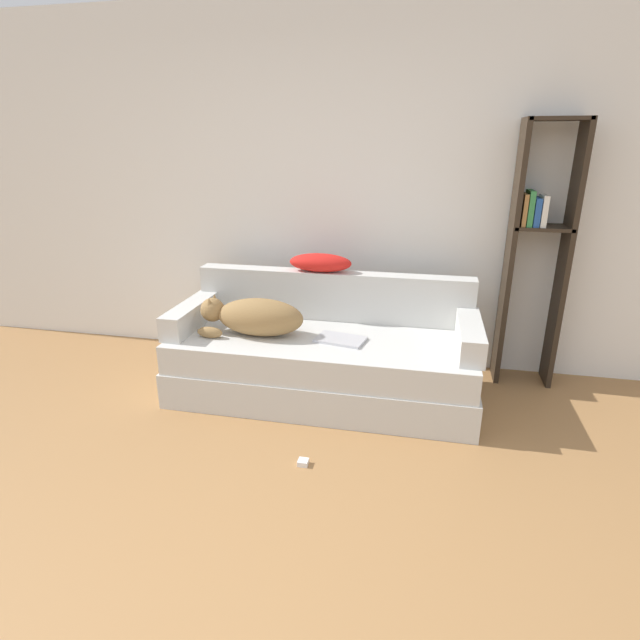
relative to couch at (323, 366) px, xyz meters
name	(u,v)px	position (x,y,z in m)	size (l,w,h in m)	color
ground_plane	(181,625)	(-0.15, -1.90, -0.22)	(20.00, 20.00, 0.00)	#9E7042
wall_back	(323,192)	(-0.15, 0.74, 1.13)	(7.66, 0.06, 2.70)	white
couch	(323,366)	(0.00, 0.00, 0.00)	(2.09, 0.89, 0.45)	silver
couch_backrest	(333,295)	(0.00, 0.37, 0.41)	(2.05, 0.15, 0.36)	silver
couch_arm_left	(191,315)	(-0.97, -0.01, 0.31)	(0.15, 0.70, 0.17)	silver
couch_arm_right	(470,335)	(0.97, -0.01, 0.31)	(0.15, 0.70, 0.17)	silver
dog	(254,317)	(-0.47, -0.07, 0.36)	(0.74, 0.30, 0.26)	olive
laptop	(340,339)	(0.13, -0.06, 0.24)	(0.36, 0.26, 0.02)	#B7B7BC
throw_pillow	(320,263)	(-0.10, 0.37, 0.66)	(0.46, 0.19, 0.13)	red
bookshelf	(537,244)	(1.42, 0.56, 0.82)	(0.40, 0.26, 1.87)	#2D2319
power_adapter	(303,462)	(0.06, -0.84, -0.21)	(0.06, 0.06, 0.03)	white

